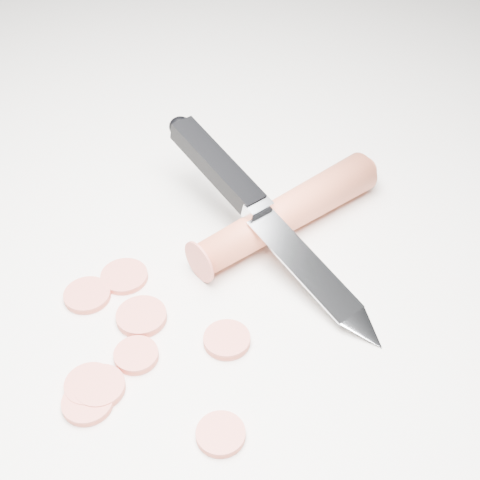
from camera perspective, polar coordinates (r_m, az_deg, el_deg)
The scene contains 12 objects.
ground at distance 0.55m, azimuth -4.54°, elevation -4.92°, with size 2.40×2.40×0.00m, color silver.
carrot at distance 0.59m, azimuth 4.03°, elevation 2.31°, with size 0.03×0.03×0.19m, color #D35838.
carrot_slice_0 at distance 0.57m, azimuth -9.85°, elevation -3.08°, with size 0.04×0.04×0.01m, color #CC5B4B.
carrot_slice_1 at distance 0.53m, azimuth -8.41°, elevation -6.48°, with size 0.04×0.04×0.01m, color #CC5B4B.
carrot_slice_2 at distance 0.51m, azimuth -8.85°, elevation -9.70°, with size 0.03×0.03×0.01m, color #CC5B4B.
carrot_slice_3 at distance 0.50m, azimuth -11.88°, elevation -12.19°, with size 0.04×0.04×0.01m, color #CC5B4B.
carrot_slice_4 at distance 0.47m, azimuth -1.66°, elevation -16.23°, with size 0.03×0.03×0.01m, color #CC5B4B.
carrot_slice_5 at distance 0.56m, azimuth -12.91°, elevation -4.62°, with size 0.04×0.04×0.01m, color #CC5B4B.
carrot_slice_6 at distance 0.50m, azimuth -12.67°, elevation -12.00°, with size 0.04×0.04×0.01m, color #CC5B4B.
carrot_slice_7 at distance 0.49m, azimuth -12.88°, elevation -13.38°, with size 0.04×0.04×0.01m, color #CC5B4B.
carrot_slice_8 at distance 0.51m, azimuth -1.13°, elevation -8.52°, with size 0.04×0.04×0.01m, color #CC5B4B.
kitchen_knife at distance 0.56m, azimuth 2.54°, elevation 1.83°, with size 0.26×0.13×0.08m, color silver, non-canonical shape.
Camera 1 is at (0.21, -0.30, 0.40)m, focal length 50.00 mm.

